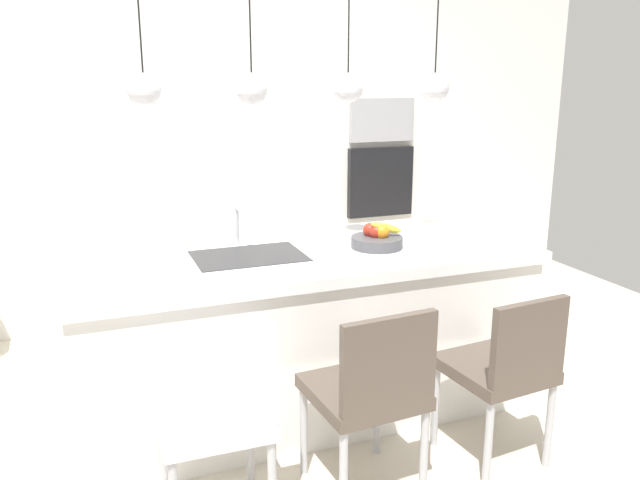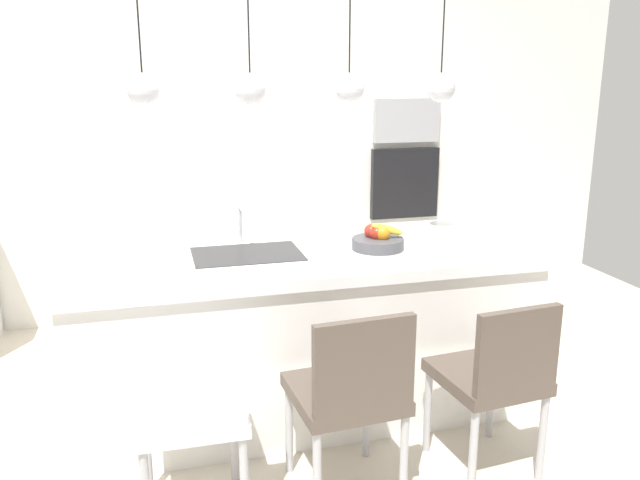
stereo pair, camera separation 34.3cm
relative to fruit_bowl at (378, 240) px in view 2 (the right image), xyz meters
name	(u,v)px [view 2 (the right image)]	position (x,y,z in m)	size (l,w,h in m)	color
floor	(303,403)	(-0.40, 0.08, -0.95)	(6.60, 6.60, 0.00)	beige
back_wall	(251,143)	(-0.40, 1.73, 0.35)	(6.00, 0.10, 2.60)	silver
kitchen_island	(302,329)	(-0.40, 0.08, -0.50)	(2.45, 0.99, 0.90)	white
sink_basin	(247,255)	(-0.69, 0.08, -0.05)	(0.56, 0.40, 0.02)	#2D2D30
faucet	(240,219)	(-0.69, 0.29, 0.10)	(0.02, 0.17, 0.22)	silver
fruit_bowl	(378,240)	(0.00, 0.00, 0.00)	(0.28, 0.28, 0.16)	#4C4C51
microwave	(406,120)	(0.83, 1.66, 0.51)	(0.54, 0.08, 0.34)	#9E9EA3
oven	(404,183)	(0.83, 1.66, 0.01)	(0.56, 0.08, 0.56)	black
chair_near	(191,408)	(-1.06, -0.77, -0.42)	(0.44, 0.42, 0.93)	white
chair_middle	(350,391)	(-0.40, -0.77, -0.44)	(0.48, 0.49, 0.89)	brown
chair_far	(495,374)	(0.29, -0.77, -0.45)	(0.47, 0.49, 0.86)	brown
pendant_light_left	(143,89)	(-1.16, 0.08, 0.79)	(0.16, 0.16, 0.76)	silver
pendant_light_center_left	(250,88)	(-0.65, 0.08, 0.79)	(0.16, 0.16, 0.76)	silver
pendant_light_center_right	(349,88)	(-0.15, 0.08, 0.79)	(0.16, 0.16, 0.76)	silver
pendant_light_right	(441,87)	(0.36, 0.08, 0.79)	(0.16, 0.16, 0.76)	silver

